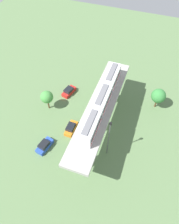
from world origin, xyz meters
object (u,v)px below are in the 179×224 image
at_px(train, 101,100).
at_px(parked_car_blue, 45,146).
at_px(parked_car_orange, 71,128).
at_px(tree_mid_lot, 158,96).
at_px(tree_near_viaduct, 47,97).
at_px(parked_car_red, 69,91).
at_px(signal_post, 109,138).

distance_m(train, parked_car_blue, 16.00).
xyz_separation_m(parked_car_orange, tree_mid_lot, (-17.10, -13.76, 3.16)).
relative_size(parked_car_orange, tree_near_viaduct, 0.77).
relative_size(parked_car_red, parked_car_blue, 1.01).
bearing_deg(signal_post, parked_car_orange, -16.59).
distance_m(train, parked_car_orange, 11.35).
height_order(train, parked_car_orange, train).
bearing_deg(parked_car_blue, train, -125.92).
height_order(train, tree_near_viaduct, train).
bearing_deg(tree_near_viaduct, parked_car_red, -113.13).
distance_m(parked_car_orange, signal_post, 11.20).
height_order(parked_car_red, tree_near_viaduct, tree_near_viaduct).
bearing_deg(parked_car_red, parked_car_orange, 129.19).
bearing_deg(parked_car_red, parked_car_blue, 108.72).
relative_size(parked_car_orange, signal_post, 0.38).
bearing_deg(train, tree_near_viaduct, -6.99).
height_order(parked_car_blue, signal_post, signal_post).
bearing_deg(tree_near_viaduct, parked_car_blue, 111.93).
height_order(parked_car_orange, signal_post, signal_post).
bearing_deg(signal_post, tree_mid_lot, -114.76).
distance_m(parked_car_blue, tree_near_viaduct, 11.77).
xyz_separation_m(parked_car_red, parked_car_blue, (-1.52, 16.85, 0.00)).
bearing_deg(parked_car_red, signal_post, 150.73).
bearing_deg(tree_near_viaduct, tree_mid_lot, -159.38).
distance_m(tree_near_viaduct, signal_post, 18.86).
bearing_deg(parked_car_orange, parked_car_red, -63.74).
height_order(parked_car_red, tree_mid_lot, tree_mid_lot).
height_order(tree_near_viaduct, signal_post, signal_post).
bearing_deg(tree_near_viaduct, train, 173.01).
bearing_deg(parked_car_red, tree_near_viaduct, 80.43).
bearing_deg(tree_mid_lot, tree_near_viaduct, 20.62).
xyz_separation_m(parked_car_blue, tree_mid_lot, (-20.72, -19.90, 3.16)).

